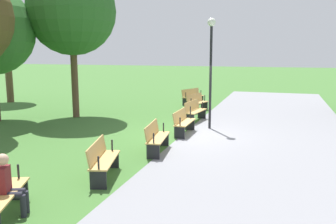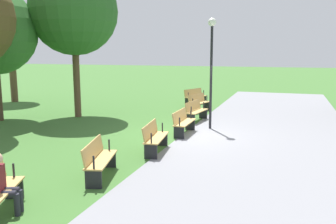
# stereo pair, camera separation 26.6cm
# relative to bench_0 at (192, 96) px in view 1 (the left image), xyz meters

# --- Properties ---
(ground_plane) EXTENTS (120.00, 120.00, 0.00)m
(ground_plane) POSITION_rel_bench_0_xyz_m (7.48, 1.54, -0.47)
(ground_plane) COLOR #3D6B2D
(path_paving) EXTENTS (29.85, 6.03, 0.01)m
(path_paving) POSITION_rel_bench_0_xyz_m (7.48, 4.50, -0.46)
(path_paving) COLOR gray
(path_paving) RESTS_ON ground
(bench_0) EXTENTS (1.67, 1.05, 0.89)m
(bench_0) POSITION_rel_bench_0_xyz_m (0.00, 0.00, 0.00)
(bench_0) COLOR tan
(bench_0) RESTS_ON ground
(bench_1) EXTENTS (1.68, 0.87, 0.89)m
(bench_1) POSITION_rel_bench_0_xyz_m (2.42, 0.81, 0.00)
(bench_1) COLOR tan
(bench_1) RESTS_ON ground
(bench_2) EXTENTS (1.66, 0.68, 0.89)m
(bench_2) POSITION_rel_bench_0_xyz_m (4.93, 1.31, 0.00)
(bench_2) COLOR tan
(bench_2) RESTS_ON ground
(bench_3) EXTENTS (1.61, 0.47, 0.89)m
(bench_3) POSITION_rel_bench_0_xyz_m (7.48, 1.47, 0.00)
(bench_3) COLOR tan
(bench_3) RESTS_ON ground
(bench_4) EXTENTS (1.66, 0.68, 0.89)m
(bench_4) POSITION_rel_bench_0_xyz_m (10.04, 1.31, 0.00)
(bench_4) COLOR tan
(bench_4) RESTS_ON ground
(bench_5) EXTENTS (1.68, 0.87, 0.89)m
(bench_5) POSITION_rel_bench_0_xyz_m (12.54, 0.81, 0.00)
(bench_5) COLOR tan
(bench_5) RESTS_ON ground
(bench_6) EXTENTS (1.67, 1.05, 0.89)m
(bench_6) POSITION_rel_bench_0_xyz_m (14.97, -0.00, 0.00)
(bench_6) COLOR tan
(bench_6) RESTS_ON ground
(person_seated) EXTENTS (0.48, 0.59, 1.20)m
(person_seated) POSITION_rel_bench_0_xyz_m (14.89, 0.12, 0.17)
(person_seated) COLOR maroon
(person_seated) RESTS_ON ground
(tree_2) EXTENTS (3.12, 3.12, 5.68)m
(tree_2) POSITION_rel_bench_0_xyz_m (2.46, -10.74, 3.61)
(tree_2) COLOR brown
(tree_2) RESTS_ON ground
(tree_4) EXTENTS (3.97, 3.97, 6.81)m
(tree_4) POSITION_rel_bench_0_xyz_m (5.62, -4.23, 4.35)
(tree_4) COLOR brown
(tree_4) RESTS_ON ground
(lamp_post) EXTENTS (0.32, 0.32, 4.30)m
(lamp_post) POSITION_rel_bench_0_xyz_m (6.21, 2.22, 2.49)
(lamp_post) COLOR black
(lamp_post) RESTS_ON ground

